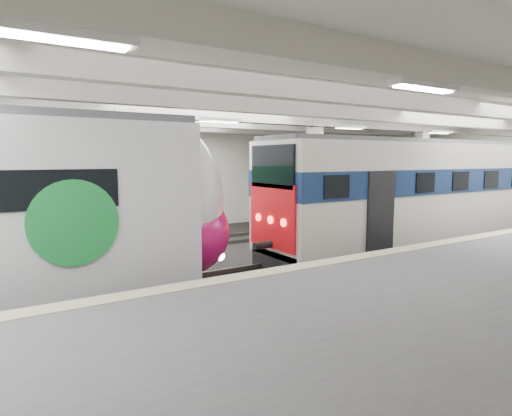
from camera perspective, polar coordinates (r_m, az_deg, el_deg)
station_hall at (r=11.51m, az=3.80°, el=4.58°), size 36.00×24.00×5.75m
older_rer at (r=17.96m, az=19.72°, el=1.90°), size 13.25×2.93×4.38m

